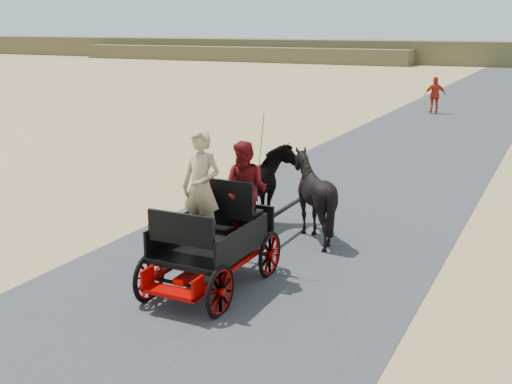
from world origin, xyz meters
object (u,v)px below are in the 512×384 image
at_px(carriage, 212,266).
at_px(pedestrian, 435,95).
at_px(horse_right, 313,196).
at_px(horse_left, 262,190).

xyz_separation_m(carriage, pedestrian, (-0.86, 22.57, 0.50)).
bearing_deg(horse_right, pedestrian, -85.88).
distance_m(carriage, pedestrian, 22.59).
distance_m(horse_left, pedestrian, 19.57).
bearing_deg(horse_left, carriage, 100.39).
bearing_deg(horse_right, horse_left, 0.00).
bearing_deg(pedestrian, carriage, 68.10).
bearing_deg(pedestrian, horse_left, 66.82).
height_order(carriage, pedestrian, pedestrian).
bearing_deg(carriage, horse_right, 79.61).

